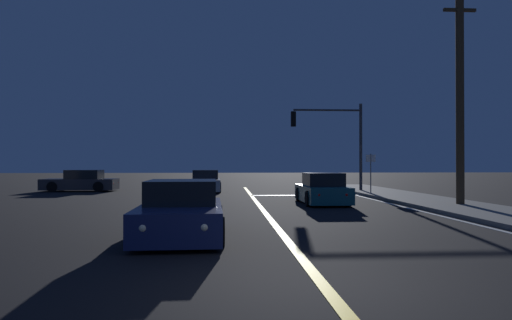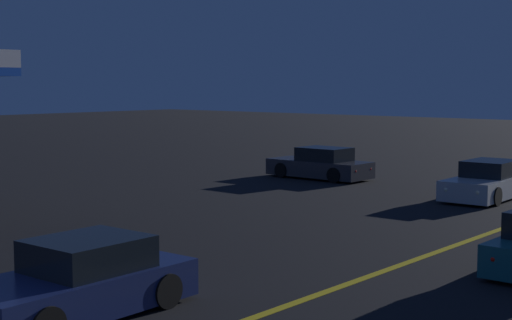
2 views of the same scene
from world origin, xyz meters
The scene contains 12 objects.
ground_plane centered at (0.00, 0.00, 0.00)m, with size 160.00×160.00×0.00m, color black.
sidewalk_right centered at (7.56, 10.05, 0.07)m, with size 3.20×36.16×0.15m, color slate.
lane_line_center centered at (0.00, 10.05, 0.01)m, with size 0.20×34.15×0.01m, color gold.
lane_line_edge_right centered at (5.71, 10.05, 0.01)m, with size 0.16×34.15×0.01m, color white.
stop_bar centered at (2.98, 18.59, 0.01)m, with size 5.96×0.50×0.01m, color white.
car_side_waiting_charcoal centered at (-10.48, 23.25, 0.58)m, with size 4.54×1.94×1.34m.
car_parked_curb_teal centered at (2.78, 13.37, 0.58)m, with size 1.86×4.16×1.34m.
car_following_oncoming_silver centered at (-2.64, 22.38, 0.58)m, with size 1.98×4.47×1.34m.
car_mid_block_navy centered at (-2.43, 4.79, 0.58)m, with size 2.06×4.23×1.34m.
traffic_signal_near_right centered at (5.14, 20.89, 3.61)m, with size 4.33×0.28×5.36m.
utility_pole_right centered at (7.86, 11.31, 4.77)m, with size 1.56×0.31×9.22m.
street_sign_corner centered at (6.46, 18.09, 1.54)m, with size 0.56×0.13×2.27m.
Camera 1 is at (-1.39, -6.04, 1.74)m, focal length 31.91 mm.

